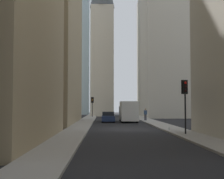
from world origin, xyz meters
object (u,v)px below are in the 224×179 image
at_px(traffic_light_midblock, 92,102).
at_px(discarded_bottle, 169,129).
at_px(traffic_light_foreground, 185,94).
at_px(pedestrian, 145,114).
at_px(sedan_navy, 108,117).
at_px(delivery_truck, 128,111).

height_order(traffic_light_midblock, discarded_bottle, traffic_light_midblock).
distance_m(traffic_light_foreground, discarded_bottle, 4.73).
bearing_deg(pedestrian, traffic_light_foreground, -179.33).
xyz_separation_m(sedan_navy, discarded_bottle, (-15.00, -5.20, -0.42)).
height_order(delivery_truck, pedestrian, delivery_truck).
bearing_deg(traffic_light_foreground, pedestrian, 0.67).
distance_m(traffic_light_midblock, discarded_bottle, 31.77).
bearing_deg(traffic_light_midblock, traffic_light_foreground, -166.16).
xyz_separation_m(pedestrian, discarded_bottle, (-16.64, 0.23, -0.82)).
bearing_deg(sedan_navy, pedestrian, -73.11).
relative_size(traffic_light_foreground, discarded_bottle, 15.40).
distance_m(sedan_navy, discarded_bottle, 15.88).
distance_m(sedan_navy, traffic_light_midblock, 16.04).
bearing_deg(pedestrian, delivery_truck, 119.91).
relative_size(sedan_navy, traffic_light_foreground, 1.03).
bearing_deg(traffic_light_foreground, sedan_navy, 16.87).
bearing_deg(traffic_light_foreground, discarded_bottle, 7.24).
relative_size(sedan_navy, pedestrian, 2.53).
relative_size(traffic_light_midblock, pedestrian, 2.20).
bearing_deg(delivery_truck, pedestrian, -60.09).
bearing_deg(sedan_navy, traffic_light_midblock, 10.10).
height_order(delivery_truck, discarded_bottle, delivery_truck).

